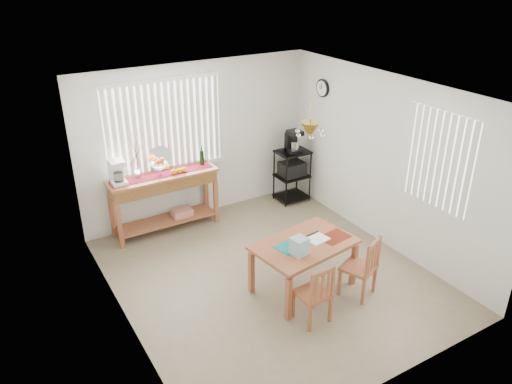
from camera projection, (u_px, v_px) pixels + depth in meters
ground at (270, 276)px, 6.99m from camera, size 4.00×4.50×0.01m
room_shell at (271, 163)px, 6.27m from camera, size 4.20×4.70×2.70m
sideboard at (165, 188)px, 7.87m from camera, size 1.73×0.49×0.97m
sideboard_items at (144, 169)px, 7.58m from camera, size 1.64×0.41×0.74m
wire_cart at (292, 171)px, 8.92m from camera, size 0.56×0.45×0.95m
cart_items at (293, 141)px, 8.69m from camera, size 0.22×0.27×0.39m
dining_table at (304, 248)px, 6.48m from camera, size 1.40×1.01×0.69m
table_items at (304, 244)px, 6.26m from camera, size 1.05×0.46×0.22m
chair_left at (314, 294)px, 5.96m from camera, size 0.39×0.39×0.81m
chair_right at (361, 268)px, 6.42m from camera, size 0.52×0.52×0.86m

